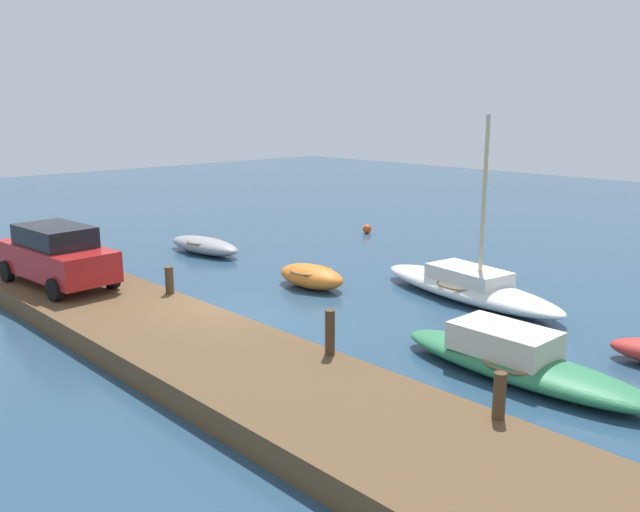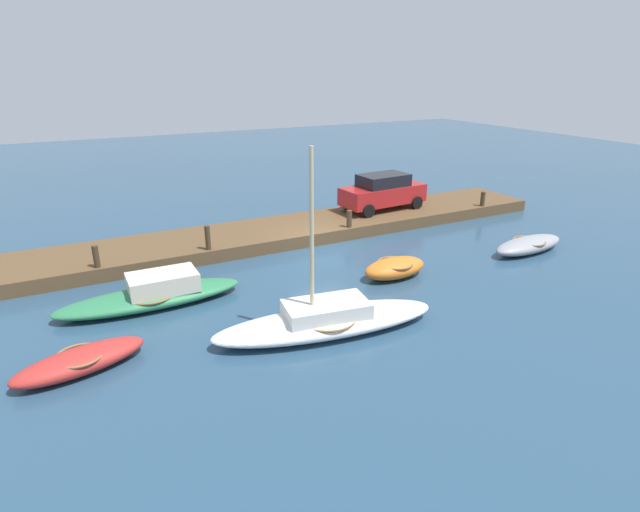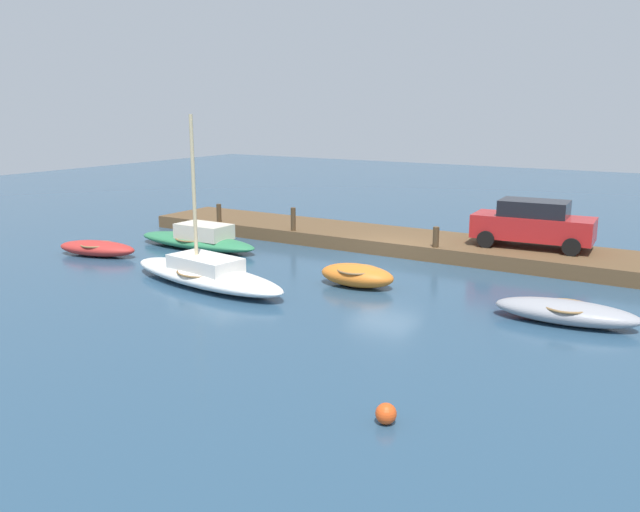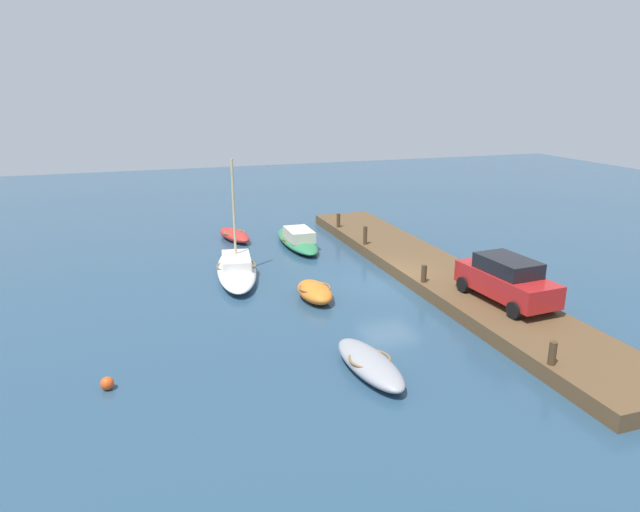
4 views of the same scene
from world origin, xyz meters
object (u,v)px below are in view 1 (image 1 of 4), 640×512
Objects in this scene: mooring_post_west at (54,240)px; marker_buoy at (367,229)px; mooring_post_mid_east at (330,332)px; dinghy_orange at (311,276)px; motorboat_green at (517,360)px; sailboat_white at (468,286)px; mooring_post_east at (499,396)px; parked_car at (56,255)px; rowboat_grey at (204,245)px; mooring_post_mid_west at (169,280)px.

mooring_post_west is 1.86× the size of marker_buoy.
dinghy_orange is at bearing 140.47° from mooring_post_mid_east.
motorboat_green is 4.08m from mooring_post_mid_east.
mooring_post_east is (5.54, -7.21, 0.55)m from sailboat_white.
mooring_post_west is at bearing 155.01° from parked_car.
rowboat_grey reaches higher than marker_buoy.
rowboat_grey is at bearing 172.81° from motorboat_green.
rowboat_grey is at bearing 174.80° from dinghy_orange.
dinghy_orange is 4.78m from mooring_post_mid_west.
mooring_post_mid_west is 13.53m from marker_buoy.
mooring_post_mid_east reaches higher than motorboat_green.
sailboat_white is at bearing 127.55° from mooring_post_east.
parked_car is (-3.87, -6.58, 1.09)m from dinghy_orange.
motorboat_green is at bearing -13.72° from dinghy_orange.
dinghy_orange is at bearing 27.98° from mooring_post_west.
dinghy_orange is 3.49× the size of mooring_post_west.
mooring_post_west reaches higher than motorboat_green.
rowboat_grey is 11.07m from sailboat_white.
dinghy_orange is at bearing -58.03° from marker_buoy.
mooring_post_mid_east is (12.28, -5.03, 0.72)m from rowboat_grey.
sailboat_white reaches higher than marker_buoy.
mooring_post_mid_east is (1.43, -7.21, 0.63)m from sailboat_white.
motorboat_green reaches higher than dinghy_orange.
mooring_post_mid_east reaches higher than mooring_post_east.
sailboat_white is at bearing 101.25° from mooring_post_mid_east.
dinghy_orange is at bearing 169.10° from motorboat_green.
mooring_post_mid_east is at bearing 0.00° from mooring_post_mid_west.
parked_car reaches higher than mooring_post_east.
mooring_post_west is at bearing -169.58° from motorboat_green.
mooring_post_west is 8.01m from mooring_post_mid_west.
motorboat_green is at bearing -36.16° from marker_buoy.
mooring_post_east is at bearing 0.00° from mooring_post_west.
mooring_post_east is 19.63m from marker_buoy.
mooring_post_east is (9.78, -4.68, 0.59)m from dinghy_orange.
mooring_post_west reaches higher than marker_buoy.
mooring_post_mid_east is at bearing 180.00° from mooring_post_east.
mooring_post_west is 13.37m from marker_buoy.
sailboat_white reaches higher than mooring_post_east.
dinghy_orange is 9.58m from marker_buoy.
mooring_post_west is 14.49m from mooring_post_mid_east.
sailboat_white is at bearing 135.07° from motorboat_green.
parked_car is at bearing -172.10° from mooring_post_east.
mooring_post_mid_east is (5.67, -4.68, 0.67)m from dinghy_orange.
marker_buoy is (-14.85, 12.81, -0.76)m from mooring_post_east.
mooring_post_east is at bearing -64.37° from motorboat_green.
rowboat_grey is at bearing 107.57° from parked_car.
sailboat_white is 8.81m from mooring_post_mid_west.
mooring_post_mid_west is at bearing -116.52° from sailboat_white.
mooring_post_west is 18.59m from mooring_post_east.
mooring_post_mid_west is 1.93× the size of marker_buoy.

